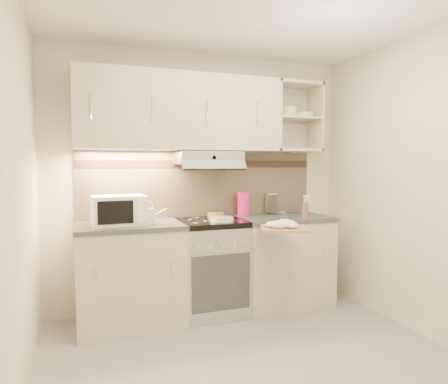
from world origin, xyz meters
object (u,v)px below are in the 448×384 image
at_px(watering_can, 148,216).
at_px(spray_bottle, 305,208).
at_px(electric_range, 211,267).
at_px(microwave, 119,210).
at_px(plate_stack, 222,219).
at_px(pink_pitcher, 243,204).
at_px(cutting_board, 283,228).
at_px(glass_jar, 271,203).

height_order(watering_can, spray_bottle, spray_bottle).
relative_size(electric_range, spray_bottle, 3.88).
height_order(microwave, plate_stack, microwave).
height_order(pink_pitcher, spray_bottle, pink_pitcher).
relative_size(watering_can, cutting_board, 0.64).
xyz_separation_m(plate_stack, cutting_board, (0.42, -0.39, -0.05)).
bearing_deg(microwave, spray_bottle, -7.01).
relative_size(microwave, pink_pitcher, 1.91).
relative_size(electric_range, cutting_board, 2.34).
bearing_deg(electric_range, pink_pitcher, 23.33).
bearing_deg(cutting_board, microwave, -178.29).
relative_size(pink_pitcher, cutting_board, 0.62).
relative_size(microwave, plate_stack, 2.15).
xyz_separation_m(glass_jar, spray_bottle, (0.20, -0.34, -0.02)).
height_order(plate_stack, pink_pitcher, pink_pitcher).
xyz_separation_m(watering_can, cutting_board, (1.08, -0.44, -0.10)).
relative_size(microwave, cutting_board, 1.19).
bearing_deg(spray_bottle, electric_range, 177.16).
height_order(pink_pitcher, glass_jar, pink_pitcher).
bearing_deg(watering_can, cutting_board, -29.67).
bearing_deg(plate_stack, electric_range, 115.86).
distance_m(watering_can, plate_stack, 0.66).
height_order(pink_pitcher, cutting_board, pink_pitcher).
distance_m(microwave, glass_jar, 1.58).
bearing_deg(watering_can, spray_bottle, -9.80).
bearing_deg(plate_stack, watering_can, 176.07).
bearing_deg(watering_can, electric_range, 0.28).
height_order(watering_can, plate_stack, watering_can).
xyz_separation_m(watering_can, plate_stack, (0.66, -0.05, -0.05)).
height_order(electric_range, pink_pitcher, pink_pitcher).
xyz_separation_m(electric_range, pink_pitcher, (0.40, 0.17, 0.57)).
bearing_deg(plate_stack, glass_jar, 26.33).
relative_size(plate_stack, cutting_board, 0.55).
distance_m(electric_range, spray_bottle, 1.08).
bearing_deg(electric_range, spray_bottle, -8.53).
height_order(electric_range, microwave, microwave).
distance_m(plate_stack, cutting_board, 0.58).
bearing_deg(cutting_board, pink_pitcher, 119.72).
relative_size(watering_can, plate_stack, 1.16).
bearing_deg(pink_pitcher, microwave, 168.22).
bearing_deg(microwave, watering_can, -20.16).
height_order(watering_can, cutting_board, watering_can).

